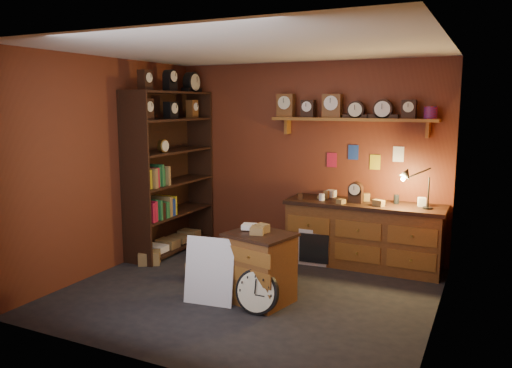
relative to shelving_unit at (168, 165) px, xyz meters
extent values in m
plane|color=black|center=(1.79, -0.98, -1.25)|extent=(4.00, 4.00, 0.00)
cube|color=maroon|center=(1.79, 0.82, 0.10)|extent=(4.00, 0.02, 2.70)
cube|color=maroon|center=(1.79, -2.78, 0.10)|extent=(4.00, 0.02, 2.70)
cube|color=maroon|center=(-0.21, -0.98, 0.10)|extent=(0.02, 3.60, 2.70)
cube|color=maroon|center=(3.79, -0.98, 0.10)|extent=(0.02, 3.60, 2.70)
cube|color=beige|center=(1.79, -0.98, 1.45)|extent=(4.00, 3.60, 0.02)
cube|color=brown|center=(2.49, 0.67, 0.67)|extent=(2.20, 0.30, 0.04)
cube|color=brown|center=(1.54, 0.74, 0.55)|extent=(0.04, 0.16, 0.20)
cube|color=brown|center=(3.44, 0.74, 0.55)|extent=(0.04, 0.16, 0.20)
cylinder|color=#B21419|center=(3.47, 0.67, 0.76)|extent=(0.16, 0.16, 0.15)
cube|color=#AD1530|center=(1.94, 0.81, 0.10)|extent=(0.14, 0.01, 0.20)
cube|color=navy|center=(2.24, 0.81, 0.22)|extent=(0.14, 0.01, 0.20)
cube|color=#B4A216|center=(2.54, 0.81, 0.10)|extent=(0.14, 0.01, 0.20)
cube|color=silver|center=(2.84, 0.81, 0.22)|extent=(0.14, 0.01, 0.20)
cube|color=black|center=(-0.19, 0.00, -0.10)|extent=(0.03, 1.60, 2.30)
cube|color=black|center=(0.04, -0.78, -0.10)|extent=(0.45, 0.03, 2.30)
cube|color=black|center=(0.04, 0.78, -0.10)|extent=(0.45, 0.03, 2.30)
cube|color=black|center=(0.04, 0.00, -1.20)|extent=(0.43, 1.54, 0.03)
cube|color=black|center=(0.04, 0.00, -0.70)|extent=(0.43, 1.54, 0.03)
cube|color=black|center=(0.04, 0.00, -0.25)|extent=(0.43, 1.54, 0.03)
cube|color=black|center=(0.04, 0.00, 0.20)|extent=(0.43, 1.54, 0.03)
cube|color=black|center=(0.04, 0.00, 0.65)|extent=(0.43, 1.54, 0.03)
cube|color=black|center=(0.04, 0.00, 1.03)|extent=(0.43, 1.54, 0.03)
cube|color=brown|center=(2.73, 0.50, -0.85)|extent=(1.98, 0.60, 0.80)
cube|color=black|center=(2.73, 0.50, -0.43)|extent=(2.04, 0.66, 0.05)
cube|color=brown|center=(2.73, 0.20, -0.85)|extent=(1.90, 0.02, 0.52)
cylinder|color=black|center=(3.52, 0.45, -0.39)|extent=(0.12, 0.12, 0.02)
cylinder|color=black|center=(3.52, 0.45, -0.20)|extent=(0.02, 0.02, 0.38)
cylinder|color=black|center=(3.40, 0.42, 0.04)|extent=(0.27, 0.09, 0.14)
cone|color=black|center=(3.26, 0.39, 0.00)|extent=(0.18, 0.14, 0.18)
cube|color=brown|center=(2.03, -1.20, -0.89)|extent=(0.73, 0.65, 0.73)
cube|color=black|center=(2.03, -1.20, -0.51)|extent=(0.78, 0.70, 0.03)
cube|color=brown|center=(2.03, -1.46, -0.89)|extent=(0.55, 0.15, 0.62)
cylinder|color=black|center=(2.13, -1.49, -1.03)|extent=(0.47, 0.16, 0.47)
cylinder|color=beige|center=(2.13, -1.52, -1.02)|extent=(0.41, 0.09, 0.40)
cube|color=black|center=(2.13, -1.53, -0.96)|extent=(0.01, 0.04, 0.15)
cube|color=black|center=(2.18, -1.53, -1.05)|extent=(0.10, 0.01, 0.01)
cube|color=silver|center=(1.56, -1.48, -1.25)|extent=(0.57, 0.22, 0.73)
cube|color=silver|center=(2.16, 0.42, -1.01)|extent=(0.50, 0.50, 0.48)
cube|color=black|center=(2.16, 0.18, -1.01)|extent=(0.40, 0.05, 0.39)
cube|color=olive|center=(0.14, -0.68, -1.17)|extent=(0.36, 0.35, 0.17)
cube|color=white|center=(1.18, -0.82, -1.19)|extent=(0.25, 0.29, 0.13)
cube|color=olive|center=(0.99, -0.90, -1.17)|extent=(0.29, 0.28, 0.17)
camera|label=1|loc=(4.22, -5.86, 0.87)|focal=35.00mm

